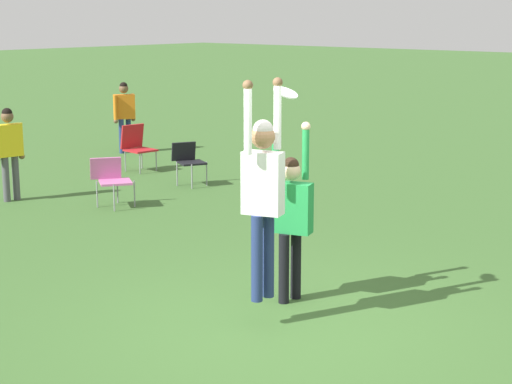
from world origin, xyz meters
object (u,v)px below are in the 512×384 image
object	(u,v)px
person_jumping	(263,183)
person_defending	(290,209)
camping_chair_0	(188,159)
person_spectator_near	(124,111)
camping_chair_1	(112,177)
frisbee	(286,93)
person_spectator_far	(9,146)
camping_chair_2	(137,144)

from	to	relation	value
person_jumping	person_defending	world-z (taller)	person_jumping
camping_chair_0	person_spectator_near	size ratio (longest dim) A/B	0.50
person_defending	camping_chair_1	distance (m)	5.60
frisbee	camping_chair_1	xyz separation A→B (m)	(2.17, 5.50, -1.90)
person_jumping	person_spectator_near	size ratio (longest dim) A/B	1.40
person_jumping	camping_chair_0	size ratio (longest dim) A/B	2.81
camping_chair_1	frisbee	bearing A→B (deg)	101.73
camping_chair_0	person_jumping	bearing A→B (deg)	77.16
person_defending	frisbee	distance (m)	1.41
frisbee	person_spectator_far	world-z (taller)	frisbee
person_defending	person_spectator_near	bearing A→B (deg)	130.49
camping_chair_1	person_spectator_far	bearing A→B (deg)	-29.61
person_defending	camping_chair_2	distance (m)	8.63
person_spectator_far	camping_chair_1	bearing A→B (deg)	-52.22
frisbee	person_spectator_near	size ratio (longest dim) A/B	0.16
person_defending	camping_chair_1	size ratio (longest dim) A/B	2.46
frisbee	camping_chair_0	xyz separation A→B (m)	(4.28, 5.81, -1.90)
camping_chair_0	frisbee	bearing A→B (deg)	79.49
person_jumping	person_spectator_far	size ratio (longest dim) A/B	1.42
person_jumping	frisbee	bearing A→B (deg)	-102.73
person_defending	camping_chair_0	world-z (taller)	person_defending
camping_chair_0	camping_chair_1	bearing A→B (deg)	34.26
camping_chair_2	person_spectator_near	xyz separation A→B (m)	(1.36, 1.96, 0.43)
frisbee	camping_chair_1	distance (m)	6.21
person_jumping	camping_chair_0	distance (m)	7.57
camping_chair_1	person_spectator_far	distance (m)	1.93
camping_chair_1	person_spectator_near	bearing A→B (deg)	-99.50
camping_chair_1	camping_chair_2	world-z (taller)	camping_chair_2
person_jumping	frisbee	world-z (taller)	person_jumping
person_defending	person_spectator_near	distance (m)	11.00
person_defending	person_spectator_far	size ratio (longest dim) A/B	1.25
camping_chair_2	person_spectator_near	distance (m)	2.43
camping_chair_0	person_spectator_far	world-z (taller)	person_spectator_far
camping_chair_1	person_spectator_far	world-z (taller)	person_spectator_far
person_jumping	person_defending	distance (m)	0.94
camping_chair_1	person_spectator_near	xyz separation A→B (m)	(3.85, 4.16, 0.48)
person_defending	camping_chair_0	xyz separation A→B (m)	(3.91, 5.59, -0.56)
camping_chair_2	person_spectator_far	world-z (taller)	person_spectator_far
person_spectator_far	camping_chair_2	bearing A→B (deg)	19.64
camping_chair_0	person_spectator_far	distance (m)	3.30
frisbee	person_spectator_near	xyz separation A→B (m)	(6.01, 9.66, -1.42)
person_jumping	camping_chair_1	bearing A→B (deg)	-43.59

